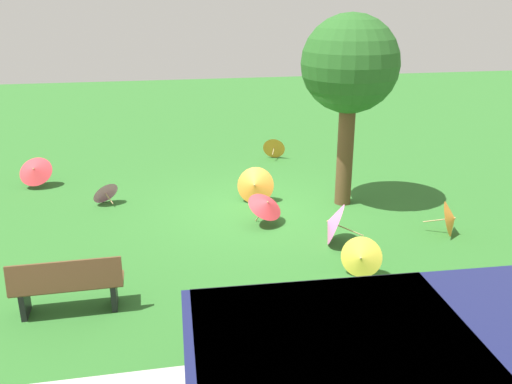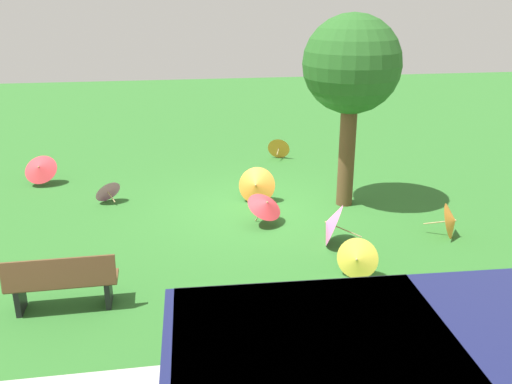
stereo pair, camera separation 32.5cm
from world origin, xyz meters
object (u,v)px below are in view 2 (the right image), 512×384
Objects in this scene: parasol_pink_0 at (330,224)px; park_bench at (62,282)px; shade_tree at (352,67)px; parasol_pink_1 at (107,190)px; parasol_red_0 at (266,205)px; parasol_red_2 at (40,168)px; van_dark at (385,380)px; parasol_orange_2 at (279,147)px; parasol_orange_1 at (452,221)px; parasol_yellow_0 at (357,259)px; parasol_orange_3 at (256,185)px.

park_bench is at bearing 19.31° from parasol_pink_0.
shade_tree reaches higher than parasol_pink_1.
parasol_pink_0 reaches higher than parasol_red_0.
parasol_red_2 is (6.10, -4.42, 0.03)m from parasol_pink_0.
van_dark reaches higher than park_bench.
parasol_orange_2 is 5.40m from parasol_pink_1.
parasol_orange_1 is at bearing 125.34° from shade_tree.
park_bench is 0.39× the size of shade_tree.
parasol_pink_0 is at bearing 145.80° from parasol_pink_1.
parasol_yellow_0 is 0.83× the size of parasol_red_2.
parasol_orange_2 is (-0.20, -5.86, -0.10)m from parasol_pink_0.
parasol_yellow_0 is at bearing 92.98° from parasol_pink_0.
parasol_red_0 is at bearing 146.67° from parasol_red_2.
shade_tree is 5.74× the size of parasol_pink_1.
parasol_pink_0 is 1.29× the size of parasol_pink_1.
parasol_red_0 is 1.06× the size of parasol_orange_3.
parasol_red_2 is at bearing -33.33° from parasol_red_0.
park_bench is at bearing 33.20° from shade_tree.
parasol_pink_0 is 5.86m from parasol_orange_2.
parasol_red_2 reaches higher than parasol_yellow_0.
parasol_red_0 is (-3.54, -2.70, -0.02)m from park_bench.
park_bench is at bearing 87.34° from parasol_pink_1.
parasol_orange_1 reaches higher than parasol_orange_2.
parasol_red_2 is 1.24× the size of parasol_pink_1.
parasol_orange_3 is at bearing -66.95° from parasol_pink_0.
van_dark is at bearing 74.63° from parasol_yellow_0.
van_dark is at bearing 113.44° from parasol_pink_1.
parasol_orange_1 is 7.44m from parasol_pink_1.
van_dark is 8.68m from parasol_pink_1.
shade_tree is (-5.51, -3.61, 2.59)m from park_bench.
van_dark is 7.39m from parasol_orange_3.
park_bench reaches higher than parasol_pink_0.
parasol_yellow_0 is at bearing 136.90° from parasol_red_2.
van_dark is 10.74m from parasol_red_2.
park_bench is 1.79× the size of parasol_red_2.
park_bench is 4.85m from parasol_pink_0.
parasol_pink_0 is (-1.04, 1.10, -0.03)m from parasol_red_0.
shade_tree is 6.06m from parasol_pink_1.
parasol_orange_3 is at bearing -131.62° from park_bench.
park_bench reaches higher than parasol_orange_2.
parasol_orange_3 reaches higher than parasol_red_0.
parasol_orange_2 is at bearing -109.43° from parasol_orange_3.
park_bench is (3.66, -3.37, -0.45)m from van_dark.
parasol_red_0 is (1.97, 0.90, -2.61)m from shade_tree.
shade_tree reaches higher than parasol_orange_1.
shade_tree is 4.38× the size of parasol_orange_3.
parasol_orange_2 is (0.73, -3.86, -2.73)m from shade_tree.
parasol_pink_1 is at bearing -10.36° from shade_tree.
parasol_red_2 is at bearing -35.96° from parasol_pink_0.
parasol_pink_0 is 2.42m from parasol_orange_1.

